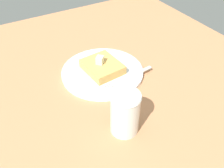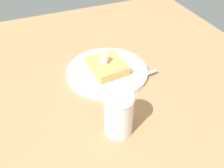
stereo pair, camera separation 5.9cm
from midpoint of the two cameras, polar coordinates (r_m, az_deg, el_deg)
table_surface at (r=59.08cm, az=-2.92°, el=-7.14°), size 111.60×111.60×2.12cm
plate at (r=68.66cm, az=1.32°, el=2.86°), size 22.31×22.31×1.18cm
toast_slice_center at (r=67.64cm, az=1.34°, el=4.01°), size 9.62×10.95×2.40cm
butter_pat_primary at (r=66.39cm, az=0.87°, el=5.58°), size 2.71×2.70×2.01cm
fork at (r=64.79cm, az=6.25°, el=0.71°), size 16.06×3.24×0.36cm
syrup_jar at (r=51.31cm, az=4.80°, el=-7.23°), size 6.31×6.31×9.94cm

